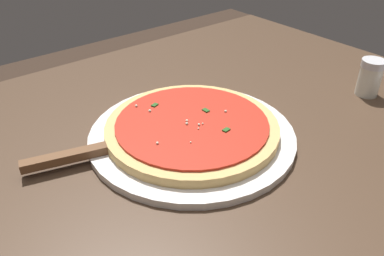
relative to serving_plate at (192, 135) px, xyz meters
The scene contains 5 objects.
restaurant_table 0.14m from the serving_plate, 137.06° to the left, with size 1.13×0.90×0.78m.
serving_plate is the anchor object (origin of this frame).
pizza 0.02m from the serving_plate, 83.15° to the right, with size 0.29×0.29×0.02m.
pizza_server 0.16m from the serving_plate, 16.28° to the right, with size 0.22×0.10×0.01m.
parmesan_shaker 0.39m from the serving_plate, 165.13° to the left, with size 0.05×0.05×0.07m.
Camera 1 is at (0.37, 0.40, 1.15)m, focal length 36.64 mm.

